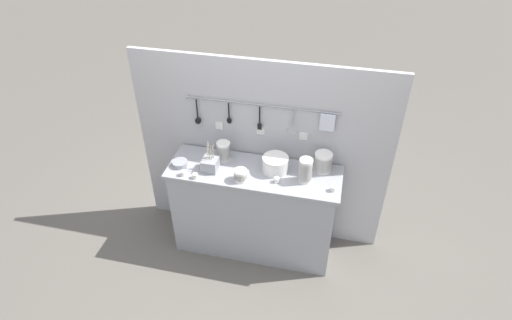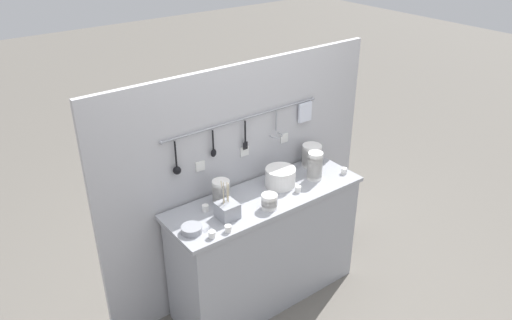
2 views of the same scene
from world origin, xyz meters
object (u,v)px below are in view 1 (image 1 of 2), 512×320
(bowl_stack_wide_centre, at_px, (241,175))
(plate_stack, at_px, (275,164))
(bowl_stack_tall_left, at_px, (323,162))
(cup_by_caddy, at_px, (207,156))
(bowl_stack_nested_right, at_px, (224,151))
(cup_back_left, at_px, (277,180))
(steel_mixing_bowl, at_px, (180,163))
(cutlery_caddy, at_px, (210,164))
(bowl_stack_back_corner, at_px, (306,170))
(cup_edge_near, at_px, (183,173))
(cup_mid_row, at_px, (333,189))
(cup_back_right, at_px, (195,176))

(bowl_stack_wide_centre, relative_size, plate_stack, 0.49)
(bowl_stack_tall_left, xyz_separation_m, plate_stack, (-0.40, -0.09, -0.02))
(plate_stack, bearing_deg, cup_by_caddy, 176.33)
(bowl_stack_nested_right, bearing_deg, cup_back_left, -22.53)
(bowl_stack_wide_centre, xyz_separation_m, cup_back_left, (0.30, 0.04, -0.03))
(bowl_stack_wide_centre, bearing_deg, bowl_stack_nested_right, 130.58)
(steel_mixing_bowl, bearing_deg, cutlery_caddy, 0.64)
(cutlery_caddy, height_order, cup_by_caddy, cutlery_caddy)
(bowl_stack_back_corner, bearing_deg, cup_edge_near, -171.10)
(bowl_stack_wide_centre, height_order, cutlery_caddy, cutlery_caddy)
(cup_mid_row, bearing_deg, steel_mixing_bowl, 178.19)
(cup_mid_row, bearing_deg, cup_back_left, 179.05)
(cutlery_caddy, distance_m, cup_mid_row, 1.06)
(bowl_stack_wide_centre, bearing_deg, cup_by_caddy, 147.58)
(bowl_stack_back_corner, distance_m, bowl_stack_nested_right, 0.76)
(cup_mid_row, relative_size, cup_back_right, 1.00)
(cup_by_caddy, bearing_deg, bowl_stack_back_corner, -7.80)
(steel_mixing_bowl, bearing_deg, bowl_stack_back_corner, 1.81)
(bowl_stack_back_corner, relative_size, cup_back_right, 4.80)
(cup_back_right, bearing_deg, bowl_stack_wide_centre, 8.74)
(cutlery_caddy, bearing_deg, bowl_stack_back_corner, 2.20)
(bowl_stack_back_corner, distance_m, cup_mid_row, 0.27)
(bowl_stack_wide_centre, xyz_separation_m, cup_back_right, (-0.38, -0.06, -0.03))
(cup_back_right, relative_size, cup_edge_near, 1.00)
(bowl_stack_tall_left, bearing_deg, cup_back_left, -145.52)
(bowl_stack_nested_right, bearing_deg, bowl_stack_wide_centre, -49.42)
(cup_back_left, xyz_separation_m, cup_edge_near, (-0.79, -0.09, 0.00))
(bowl_stack_tall_left, bearing_deg, plate_stack, -166.86)
(bowl_stack_nested_right, height_order, cup_by_caddy, bowl_stack_nested_right)
(bowl_stack_nested_right, relative_size, bowl_stack_wide_centre, 1.55)
(cup_mid_row, height_order, cup_back_left, same)
(plate_stack, height_order, cup_back_left, plate_stack)
(cup_mid_row, relative_size, cup_edge_near, 1.00)
(bowl_stack_nested_right, distance_m, cup_mid_row, 1.01)
(bowl_stack_tall_left, height_order, cup_mid_row, bowl_stack_tall_left)
(bowl_stack_nested_right, distance_m, steel_mixing_bowl, 0.40)
(cup_back_left, relative_size, cup_by_caddy, 1.00)
(bowl_stack_back_corner, relative_size, steel_mixing_bowl, 1.61)
(bowl_stack_wide_centre, bearing_deg, cup_edge_near, -174.46)
(bowl_stack_back_corner, relative_size, cutlery_caddy, 0.82)
(bowl_stack_wide_centre, relative_size, cup_edge_near, 2.41)
(bowl_stack_wide_centre, height_order, cup_mid_row, bowl_stack_wide_centre)
(bowl_stack_wide_centre, xyz_separation_m, cutlery_caddy, (-0.29, 0.08, 0.00))
(bowl_stack_back_corner, height_order, bowl_stack_nested_right, bowl_stack_back_corner)
(bowl_stack_wide_centre, height_order, cup_by_caddy, bowl_stack_wide_centre)
(bowl_stack_tall_left, bearing_deg, cup_edge_near, -163.76)
(bowl_stack_tall_left, relative_size, cup_by_caddy, 3.83)
(plate_stack, distance_m, cup_by_caddy, 0.63)
(bowl_stack_back_corner, distance_m, steel_mixing_bowl, 1.10)
(steel_mixing_bowl, distance_m, cup_edge_near, 0.15)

